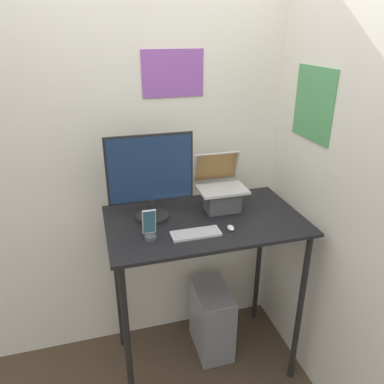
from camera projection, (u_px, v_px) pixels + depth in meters
The scene contains 9 objects.
wall_back at pixel (186, 162), 2.45m from camera, with size 6.00×0.06×2.60m.
wall_side_right at pixel (344, 198), 1.94m from camera, with size 0.06×6.00×2.60m.
desk at pixel (205, 243), 2.22m from camera, with size 1.13×0.67×1.10m.
laptop at pixel (221, 194), 2.24m from camera, with size 0.28×0.25×0.33m.
monitor at pixel (151, 179), 2.08m from camera, with size 0.48×0.19×0.50m.
keyboard at pixel (196, 233), 1.99m from camera, with size 0.26×0.10×0.02m.
mouse at pixel (231, 228), 2.04m from camera, with size 0.03×0.06×0.03m.
cell_phone at pixel (150, 228), 1.94m from camera, with size 0.07×0.07×0.17m.
computer_tower at pixel (212, 319), 2.60m from camera, with size 0.22×0.38×0.50m.
Camera 1 is at (-0.59, -1.49, 2.11)m, focal length 35.00 mm.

